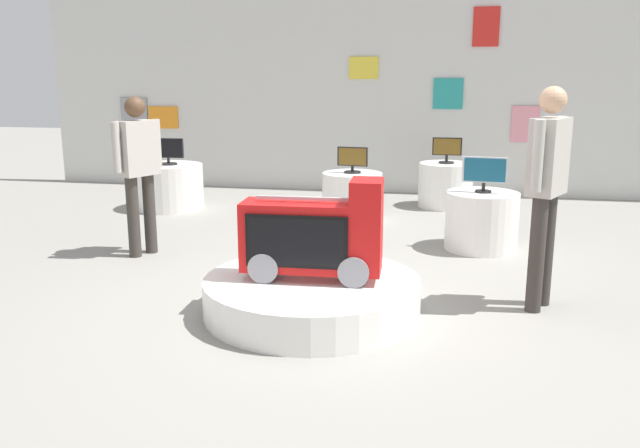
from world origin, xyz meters
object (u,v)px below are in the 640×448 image
Objects in this scene: tv_on_left_rear at (352,159)px; tv_on_right_rear at (168,151)px; display_pedestal_center_rear at (445,185)px; display_pedestal_left_rear at (352,197)px; display_pedestal_far_right at (482,221)px; shopper_browsing_near_truck at (138,164)px; tv_on_far_right at (484,172)px; main_display_pedestal at (312,296)px; display_pedestal_right_rear at (170,187)px; novelty_firetruck_tv at (314,239)px; tv_on_center_rear at (447,149)px; shopper_browsing_rear at (547,181)px.

tv_on_left_rear is 0.87× the size of tv_on_right_rear.
display_pedestal_center_rear is at bearing 13.21° from tv_on_right_rear.
display_pedestal_left_rear and display_pedestal_far_right have the same top height.
shopper_browsing_near_truck reaches higher than tv_on_right_rear.
tv_on_far_right reaches higher than tv_on_left_rear.
tv_on_far_right reaches higher than tv_on_right_rear.
main_display_pedestal is 4.48m from tv_on_right_rear.
tv_on_far_right is (4.04, -1.34, 0.51)m from display_pedestal_right_rear.
novelty_firetruck_tv reaches higher than display_pedestal_center_rear.
main_display_pedestal is 4.48m from display_pedestal_center_rear.
shopper_browsing_near_truck is (-1.85, -1.95, 0.15)m from tv_on_left_rear.
display_pedestal_left_rear and display_pedestal_center_rear have the same top height.
display_pedestal_far_right is (4.04, -1.34, 0.00)m from display_pedestal_right_rear.
display_pedestal_far_right is (1.35, 2.18, 0.16)m from main_display_pedestal.
tv_on_right_rear is (-3.65, -0.85, -0.01)m from tv_on_center_rear.
display_pedestal_left_rear is 1.88× the size of tv_on_center_rear.
main_display_pedestal is at bearing -52.61° from display_pedestal_right_rear.
display_pedestal_left_rear is 1.64× the size of tv_on_far_right.
tv_on_far_right is (1.52, -1.08, 0.51)m from display_pedestal_left_rear.
tv_on_left_rear is 2.58m from display_pedestal_right_rear.
shopper_browsing_near_truck is at bearing -133.45° from display_pedestal_left_rear.
tv_on_far_right is at bearing -84.25° from display_pedestal_far_right.
novelty_firetruck_tv is (0.02, -0.01, 0.45)m from main_display_pedestal.
novelty_firetruck_tv is at bearing -102.08° from display_pedestal_center_rear.
main_display_pedestal is at bearing 164.13° from novelty_firetruck_tv.
display_pedestal_far_right is at bearing -79.92° from display_pedestal_center_rear.
display_pedestal_right_rear is 0.48m from tv_on_right_rear.
tv_on_right_rear reaches higher than tv_on_left_rear.
novelty_firetruck_tv is 2.70× the size of tv_on_center_rear.
display_pedestal_right_rear is at bearing 106.94° from shopper_browsing_near_truck.
shopper_browsing_rear reaches higher than shopper_browsing_near_truck.
novelty_firetruck_tv is 4.49m from display_pedestal_center_rear.
novelty_firetruck_tv reaches higher than tv_on_far_right.
display_pedestal_right_rear is at bearing 87.47° from tv_on_right_rear.
display_pedestal_right_rear is 1.99× the size of tv_on_far_right.
display_pedestal_far_right is at bearing 58.78° from novelty_firetruck_tv.
tv_on_left_rear reaches higher than main_display_pedestal.
tv_on_right_rear is (-2.69, 3.52, 0.65)m from main_display_pedestal.
tv_on_left_rear reaches higher than display_pedestal_left_rear.
tv_on_left_rear is 0.96× the size of tv_on_center_rear.
shopper_browsing_near_truck is (-3.36, -0.88, 0.62)m from display_pedestal_far_right.
tv_on_left_rear is 1.86m from tv_on_far_right.
tv_on_center_rear is at bearing 77.64° from main_display_pedestal.
tv_on_center_rear reaches higher than tv_on_left_rear.
display_pedestal_far_right is at bearing 14.63° from shopper_browsing_near_truck.
display_pedestal_right_rear is at bearing 161.67° from display_pedestal_far_right.
display_pedestal_left_rear is at bearing 144.61° from tv_on_far_right.
display_pedestal_right_rear is 0.52× the size of shopper_browsing_rear.
tv_on_left_rear is at bearing 144.70° from tv_on_far_right.
tv_on_center_rear reaches higher than display_pedestal_far_right.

